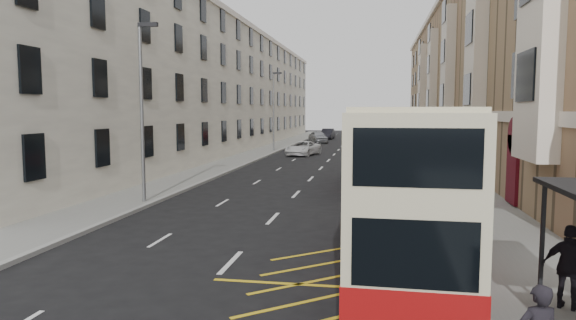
% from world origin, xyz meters
% --- Properties ---
extents(ground, '(200.00, 200.00, 0.00)m').
position_xyz_m(ground, '(0.00, 0.00, 0.00)').
color(ground, black).
rests_on(ground, ground).
extents(pavement_right, '(4.00, 120.00, 0.15)m').
position_xyz_m(pavement_right, '(8.00, 30.00, 0.07)').
color(pavement_right, slate).
rests_on(pavement_right, ground).
extents(pavement_left, '(3.00, 120.00, 0.15)m').
position_xyz_m(pavement_left, '(-7.50, 30.00, 0.07)').
color(pavement_left, slate).
rests_on(pavement_left, ground).
extents(kerb_right, '(0.25, 120.00, 0.15)m').
position_xyz_m(kerb_right, '(6.00, 30.00, 0.07)').
color(kerb_right, gray).
rests_on(kerb_right, ground).
extents(kerb_left, '(0.25, 120.00, 0.15)m').
position_xyz_m(kerb_left, '(-6.00, 30.00, 0.07)').
color(kerb_left, gray).
rests_on(kerb_left, ground).
extents(road_markings, '(10.00, 110.00, 0.01)m').
position_xyz_m(road_markings, '(0.00, 45.00, 0.01)').
color(road_markings, silver).
rests_on(road_markings, ground).
extents(terrace_right, '(10.75, 79.00, 15.25)m').
position_xyz_m(terrace_right, '(14.88, 45.38, 7.52)').
color(terrace_right, '#937855').
rests_on(terrace_right, ground).
extents(terrace_left, '(9.18, 79.00, 13.25)m').
position_xyz_m(terrace_left, '(-13.43, 45.50, 6.52)').
color(terrace_left, white).
rests_on(terrace_left, ground).
extents(guard_railing, '(0.06, 6.56, 1.01)m').
position_xyz_m(guard_railing, '(6.25, 5.75, 0.86)').
color(guard_railing, red).
rests_on(guard_railing, pavement_right).
extents(street_lamp_near, '(0.93, 0.18, 8.00)m').
position_xyz_m(street_lamp_near, '(-6.35, 12.00, 4.64)').
color(street_lamp_near, slate).
rests_on(street_lamp_near, pavement_left).
extents(street_lamp_far, '(0.93, 0.18, 8.00)m').
position_xyz_m(street_lamp_far, '(-6.35, 42.00, 4.64)').
color(street_lamp_far, slate).
rests_on(street_lamp_far, pavement_left).
extents(double_decker_front, '(2.68, 10.94, 4.35)m').
position_xyz_m(double_decker_front, '(4.75, 4.41, 2.21)').
color(double_decker_front, beige).
rests_on(double_decker_front, ground).
extents(double_decker_rear, '(2.87, 10.24, 4.04)m').
position_xyz_m(double_decker_rear, '(3.53, 19.09, 2.06)').
color(double_decker_rear, beige).
rests_on(double_decker_rear, ground).
extents(pedestrian_far, '(1.12, 0.89, 1.78)m').
position_xyz_m(pedestrian_far, '(8.01, 1.55, 1.04)').
color(pedestrian_far, black).
rests_on(pedestrian_far, pavement_right).
extents(white_van, '(3.30, 5.23, 1.35)m').
position_xyz_m(white_van, '(-2.86, 38.62, 0.67)').
color(white_van, silver).
rests_on(white_van, ground).
extents(car_silver, '(3.39, 4.94, 1.56)m').
position_xyz_m(car_silver, '(-3.55, 57.73, 0.78)').
color(car_silver, '#93969B').
rests_on(car_silver, ground).
extents(car_dark, '(1.81, 4.78, 1.56)m').
position_xyz_m(car_dark, '(-3.13, 66.80, 0.78)').
color(car_dark, black).
rests_on(car_dark, ground).
extents(car_red, '(2.77, 5.43, 1.51)m').
position_xyz_m(car_red, '(2.45, 60.55, 0.75)').
color(car_red, '#AC090C').
rests_on(car_red, ground).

